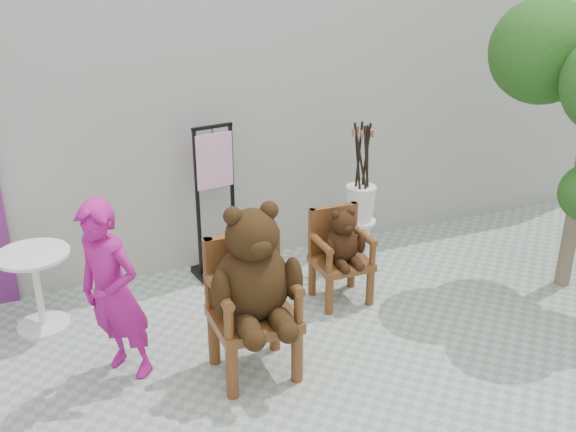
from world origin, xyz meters
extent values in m
plane|color=#97A190|center=(0.00, 0.00, 0.00)|extent=(60.00, 60.00, 0.00)
cube|color=#AAA89F|center=(0.00, 3.10, 1.50)|extent=(9.00, 1.00, 3.00)
cylinder|color=#512B11|center=(-1.02, 0.47, 0.21)|extent=(0.09, 0.09, 0.43)
cylinder|color=#512B11|center=(-1.02, 0.93, 0.21)|extent=(0.09, 0.09, 0.43)
cylinder|color=#512B11|center=(-0.51, 0.47, 0.21)|extent=(0.09, 0.09, 0.43)
cylinder|color=#512B11|center=(-0.51, 0.93, 0.21)|extent=(0.09, 0.09, 0.43)
cube|color=#512B11|center=(-0.76, 0.70, 0.47)|extent=(0.61, 0.56, 0.08)
cube|color=#512B11|center=(-0.76, 0.94, 0.79)|extent=(0.58, 0.08, 0.56)
cylinder|color=#512B11|center=(-1.03, 0.94, 0.79)|extent=(0.08, 0.08, 0.56)
cylinder|color=#512B11|center=(-1.03, 0.47, 0.64)|extent=(0.07, 0.07, 0.25)
cylinder|color=#512B11|center=(-1.03, 0.70, 0.76)|extent=(0.08, 0.53, 0.08)
cylinder|color=#512B11|center=(-0.50, 0.94, 0.79)|extent=(0.08, 0.08, 0.56)
cylinder|color=#512B11|center=(-0.50, 0.47, 0.64)|extent=(0.07, 0.07, 0.25)
cylinder|color=#512B11|center=(-0.50, 0.70, 0.76)|extent=(0.08, 0.53, 0.08)
ellipsoid|color=black|center=(-0.76, 0.73, 0.76)|extent=(0.58, 0.49, 0.61)
sphere|color=black|center=(-0.76, 0.70, 1.16)|extent=(0.39, 0.39, 0.39)
ellipsoid|color=black|center=(-0.76, 0.55, 1.13)|extent=(0.17, 0.14, 0.14)
sphere|color=black|center=(-0.90, 0.71, 1.32)|extent=(0.14, 0.14, 0.14)
sphere|color=black|center=(-0.63, 0.71, 1.32)|extent=(0.14, 0.14, 0.14)
ellipsoid|color=black|center=(-1.04, 0.61, 0.80)|extent=(0.14, 0.19, 0.35)
ellipsoid|color=black|center=(-0.89, 0.47, 0.56)|extent=(0.17, 0.34, 0.17)
sphere|color=black|center=(-0.89, 0.33, 0.54)|extent=(0.16, 0.16, 0.16)
ellipsoid|color=black|center=(-0.49, 0.61, 0.80)|extent=(0.14, 0.19, 0.35)
ellipsoid|color=black|center=(-0.64, 0.47, 0.56)|extent=(0.17, 0.34, 0.17)
sphere|color=black|center=(-0.64, 0.33, 0.54)|extent=(0.16, 0.16, 0.16)
cylinder|color=#512B11|center=(0.13, 1.26, 0.17)|extent=(0.07, 0.07, 0.34)
cylinder|color=#512B11|center=(0.13, 1.62, 0.17)|extent=(0.07, 0.07, 0.34)
cylinder|color=#512B11|center=(0.54, 1.26, 0.17)|extent=(0.07, 0.07, 0.34)
cylinder|color=#512B11|center=(0.54, 1.62, 0.17)|extent=(0.07, 0.07, 0.34)
cube|color=#512B11|center=(0.34, 1.44, 0.38)|extent=(0.49, 0.45, 0.07)
cube|color=#512B11|center=(0.34, 1.63, 0.63)|extent=(0.46, 0.07, 0.45)
cylinder|color=#512B11|center=(0.13, 1.63, 0.63)|extent=(0.07, 0.07, 0.45)
cylinder|color=#512B11|center=(0.13, 1.26, 0.51)|extent=(0.06, 0.06, 0.20)
cylinder|color=#512B11|center=(0.13, 1.44, 0.61)|extent=(0.07, 0.43, 0.07)
cylinder|color=#512B11|center=(0.55, 1.63, 0.63)|extent=(0.07, 0.07, 0.45)
cylinder|color=#512B11|center=(0.55, 1.26, 0.51)|extent=(0.06, 0.06, 0.20)
cylinder|color=#512B11|center=(0.55, 1.44, 0.61)|extent=(0.07, 0.43, 0.07)
ellipsoid|color=black|center=(0.34, 1.45, 0.55)|extent=(0.32, 0.27, 0.34)
sphere|color=black|center=(0.34, 1.43, 0.77)|extent=(0.22, 0.22, 0.22)
ellipsoid|color=black|center=(0.34, 1.35, 0.75)|extent=(0.10, 0.08, 0.08)
sphere|color=black|center=(0.26, 1.44, 0.86)|extent=(0.08, 0.08, 0.08)
sphere|color=black|center=(0.41, 1.44, 0.86)|extent=(0.08, 0.08, 0.08)
ellipsoid|color=black|center=(0.18, 1.38, 0.57)|extent=(0.08, 0.11, 0.19)
ellipsoid|color=black|center=(0.27, 1.30, 0.43)|extent=(0.09, 0.19, 0.09)
sphere|color=black|center=(0.27, 1.23, 0.42)|extent=(0.09, 0.09, 0.09)
ellipsoid|color=black|center=(0.49, 1.38, 0.57)|extent=(0.08, 0.11, 0.19)
ellipsoid|color=black|center=(0.41, 1.30, 0.43)|extent=(0.09, 0.19, 0.09)
sphere|color=black|center=(0.41, 1.23, 0.42)|extent=(0.09, 0.09, 0.09)
imported|color=#A81477|center=(-1.72, 1.01, 0.73)|extent=(0.61, 0.64, 1.47)
cylinder|color=white|center=(-2.23, 1.99, 0.69)|extent=(0.60, 0.60, 0.03)
cylinder|color=white|center=(-2.23, 1.99, 0.35)|extent=(0.06, 0.06, 0.68)
cylinder|color=white|center=(-2.23, 1.99, 0.01)|extent=(0.44, 0.44, 0.03)
cube|color=black|center=(-0.73, 2.33, 0.75)|extent=(0.03, 0.03, 1.50)
cube|color=black|center=(-0.38, 2.37, 0.75)|extent=(0.03, 0.03, 1.50)
cube|color=black|center=(-0.56, 2.35, 1.50)|extent=(0.40, 0.09, 0.03)
cube|color=black|center=(-0.56, 2.35, 0.03)|extent=(0.49, 0.41, 0.06)
cube|color=#EAA0C7|center=(-0.55, 2.34, 1.18)|extent=(0.36, 0.09, 0.52)
cylinder|color=black|center=(-0.56, 2.35, 1.47)|extent=(0.01, 0.01, 0.08)
cylinder|color=white|center=(0.86, 2.08, 0.44)|extent=(0.32, 0.32, 0.03)
cylinder|color=white|center=(0.94, 2.16, 0.22)|extent=(0.03, 0.03, 0.44)
cylinder|color=white|center=(0.77, 2.16, 0.22)|extent=(0.03, 0.03, 0.44)
cylinder|color=white|center=(0.77, 1.99, 0.22)|extent=(0.03, 0.03, 0.44)
cylinder|color=white|center=(0.94, 1.99, 0.22)|extent=(0.03, 0.03, 0.44)
cylinder|color=black|center=(0.84, 2.12, 1.05)|extent=(0.09, 0.06, 0.80)
cylinder|color=brown|center=(0.83, 2.15, 1.38)|extent=(0.04, 0.04, 0.07)
cylinder|color=black|center=(0.83, 2.04, 1.05)|extent=(0.16, 0.12, 0.79)
cylinder|color=brown|center=(0.79, 1.99, 1.38)|extent=(0.05, 0.04, 0.08)
cylinder|color=black|center=(0.88, 2.03, 1.05)|extent=(0.14, 0.08, 0.80)
cylinder|color=brown|center=(0.90, 1.99, 1.38)|extent=(0.05, 0.04, 0.08)
cylinder|color=black|center=(0.90, 2.10, 1.05)|extent=(0.06, 0.10, 0.80)
cylinder|color=brown|center=(0.93, 2.11, 1.38)|extent=(0.04, 0.04, 0.07)
cylinder|color=black|center=(0.81, 2.08, 1.05)|extent=(0.03, 0.19, 0.79)
cylinder|color=brown|center=(0.75, 2.07, 1.38)|extent=(0.04, 0.05, 0.08)
cylinder|color=black|center=(0.89, 2.04, 1.05)|extent=(0.09, 0.09, 0.80)
cylinder|color=brown|center=(0.92, 2.01, 1.38)|extent=(0.04, 0.04, 0.08)
sphere|color=#12370F|center=(2.07, 1.19, 2.19)|extent=(0.91, 0.91, 0.91)
camera|label=1|loc=(-2.17, -3.39, 3.14)|focal=42.00mm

